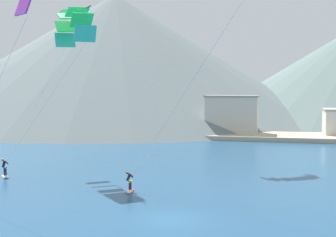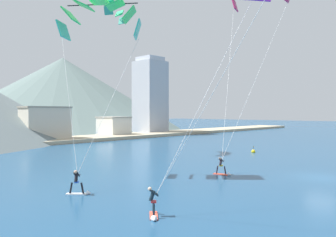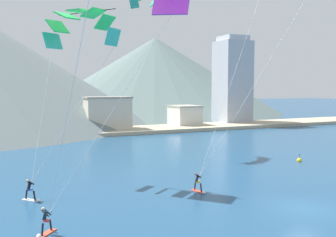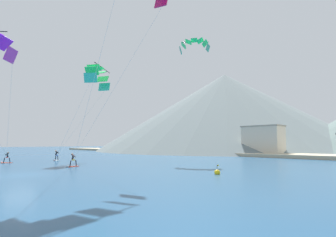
# 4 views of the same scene
# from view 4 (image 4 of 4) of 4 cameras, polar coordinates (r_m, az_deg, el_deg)

# --- Properties ---
(ground_plane) EXTENTS (400.00, 400.00, 0.00)m
(ground_plane) POSITION_cam_4_polar(r_m,az_deg,el_deg) (27.82, -29.35, -10.69)
(ground_plane) COLOR navy
(kitesurfer_near_lead) EXTENTS (1.47, 1.56, 1.71)m
(kitesurfer_near_lead) POSITION_cam_4_polar(r_m,az_deg,el_deg) (45.61, -31.88, -7.61)
(kitesurfer_near_lead) COLOR #E54C33
(kitesurfer_near_lead) RESTS_ON ground
(kitesurfer_near_trail) EXTENTS (1.48, 1.55, 1.82)m
(kitesurfer_near_trail) POSITION_cam_4_polar(r_m,az_deg,el_deg) (47.88, -23.20, -7.74)
(kitesurfer_near_trail) COLOR white
(kitesurfer_near_trail) RESTS_ON ground
(kitesurfer_mid_center) EXTENTS (0.73, 1.78, 1.73)m
(kitesurfer_mid_center) POSITION_cam_4_polar(r_m,az_deg,el_deg) (34.70, -20.25, -9.01)
(kitesurfer_mid_center) COLOR #E54C33
(kitesurfer_mid_center) RESTS_ON ground
(parafoil_kite_near_trail) EXTENTS (8.09, 7.71, 14.40)m
(parafoil_kite_near_trail) POSITION_cam_4_polar(r_m,az_deg,el_deg) (46.78, -15.08, 9.14)
(parafoil_kite_near_trail) COLOR #2EC8A6
(parafoil_kite_distant_high_outer) EXTENTS (5.13, 4.22, 2.54)m
(parafoil_kite_distant_high_outer) POSITION_cam_4_polar(r_m,az_deg,el_deg) (48.10, 5.73, 15.79)
(parafoil_kite_distant_high_outer) COLOR teal
(race_marker_buoy) EXTENTS (0.56, 0.56, 1.02)m
(race_marker_buoy) POSITION_cam_4_polar(r_m,az_deg,el_deg) (25.42, 10.67, -11.49)
(race_marker_buoy) COLOR yellow
(race_marker_buoy) RESTS_ON ground
(shoreline_strip) EXTENTS (180.00, 10.00, 0.70)m
(shoreline_strip) POSITION_cam_4_polar(r_m,az_deg,el_deg) (62.22, 20.48, -7.40)
(shoreline_strip) COLOR tan
(shoreline_strip) RESTS_ON ground
(shore_building_harbour_front) EXTENTS (8.81, 4.89, 6.91)m
(shore_building_harbour_front) POSITION_cam_4_polar(r_m,az_deg,el_deg) (63.90, 19.99, -4.56)
(shore_building_harbour_front) COLOR beige
(shore_building_harbour_front) RESTS_ON ground
(shore_building_promenade_mid) EXTENTS (8.63, 5.57, 6.86)m
(shore_building_promenade_mid) POSITION_cam_4_polar(r_m,az_deg,el_deg) (80.40, 1.89, -5.00)
(shore_building_promenade_mid) COLOR #B7AD9E
(shore_building_promenade_mid) RESTS_ON ground
(mountain_peak_central_summit) EXTENTS (102.95, 102.95, 31.52)m
(mountain_peak_central_summit) POSITION_cam_4_polar(r_m,az_deg,el_deg) (110.94, 12.32, 1.40)
(mountain_peak_central_summit) COLOR slate
(mountain_peak_central_summit) RESTS_ON ground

